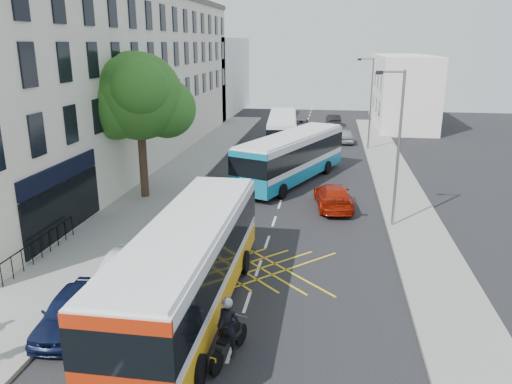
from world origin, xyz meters
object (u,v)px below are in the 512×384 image
at_px(lamp_far, 370,99).
at_px(red_hatchback, 333,196).
at_px(parked_car_blue, 72,310).
at_px(parked_car_silver, 126,272).
at_px(distant_car_dark, 333,120).
at_px(street_tree, 138,97).
at_px(bus_mid, 292,157).
at_px(motorbike, 228,331).
at_px(bus_far, 282,130).
at_px(lamp_near, 397,142).
at_px(distant_car_grey, 301,126).
at_px(bus_near, 189,265).
at_px(distant_car_silver, 345,136).

bearing_deg(lamp_far, red_hatchback, -99.97).
height_order(parked_car_blue, parked_car_silver, parked_car_silver).
bearing_deg(parked_car_blue, distant_car_dark, 74.34).
bearing_deg(street_tree, bus_mid, 31.65).
relative_size(motorbike, parked_car_silver, 0.53).
distance_m(motorbike, red_hatchback, 15.78).
bearing_deg(motorbike, bus_far, 107.77).
relative_size(lamp_near, bus_far, 0.73).
xyz_separation_m(distant_car_grey, distant_car_dark, (3.53, 5.05, 0.01)).
height_order(bus_near, distant_car_grey, bus_near).
xyz_separation_m(bus_mid, red_hatchback, (2.94, -5.47, -1.04)).
bearing_deg(parked_car_blue, lamp_near, 39.80).
xyz_separation_m(parked_car_blue, red_hatchback, (8.79, 14.54, 0.03)).
relative_size(lamp_near, red_hatchback, 1.63).
bearing_deg(distant_car_dark, distant_car_grey, 48.45).
relative_size(street_tree, distant_car_dark, 2.23).
height_order(lamp_far, bus_far, lamp_far).
distance_m(street_tree, distant_car_silver, 24.72).
height_order(lamp_far, bus_near, lamp_far).
xyz_separation_m(lamp_far, parked_car_blue, (-11.80, -31.64, -3.93)).
height_order(bus_near, motorbike, bus_near).
height_order(lamp_far, distant_car_dark, lamp_far).
xyz_separation_m(motorbike, red_hatchback, (3.17, 15.46, -0.29)).
bearing_deg(red_hatchback, distant_car_grey, -89.71).
xyz_separation_m(lamp_far, bus_far, (-7.75, 0.15, -3.02)).
relative_size(lamp_far, distant_car_dark, 2.03).
bearing_deg(bus_mid, distant_car_silver, 97.05).
relative_size(bus_near, red_hatchback, 2.49).
height_order(motorbike, parked_car_silver, motorbike).
distance_m(motorbike, parked_car_blue, 5.70).
bearing_deg(motorbike, distant_car_silver, 98.22).
relative_size(street_tree, bus_near, 0.72).
bearing_deg(lamp_near, bus_near, -129.47).
bearing_deg(distant_car_silver, bus_near, 74.89).
xyz_separation_m(street_tree, distant_car_silver, (12.81, 20.37, -5.64)).
relative_size(street_tree, red_hatchback, 1.79).
distance_m(street_tree, bus_mid, 11.25).
distance_m(lamp_near, bus_near, 13.11).
xyz_separation_m(bus_far, parked_car_silver, (-3.35, -28.77, -0.87)).
relative_size(bus_far, red_hatchback, 2.24).
bearing_deg(bus_near, lamp_far, 75.04).
height_order(motorbike, distant_car_silver, motorbike).
xyz_separation_m(street_tree, distant_car_dark, (11.67, 31.18, -5.64)).
distance_m(lamp_near, bus_far, 21.79).
bearing_deg(bus_near, street_tree, 117.34).
bearing_deg(red_hatchback, street_tree, -7.78).
bearing_deg(distant_car_grey, parked_car_blue, -98.63).
bearing_deg(distant_car_dark, bus_mid, 76.93).
distance_m(lamp_far, bus_near, 31.10).
xyz_separation_m(bus_near, red_hatchback, (5.13, 12.78, -1.10)).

